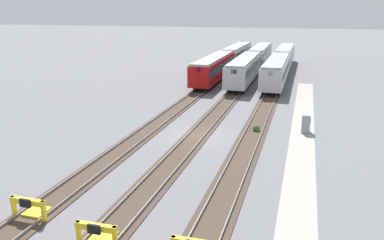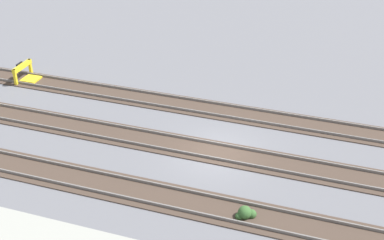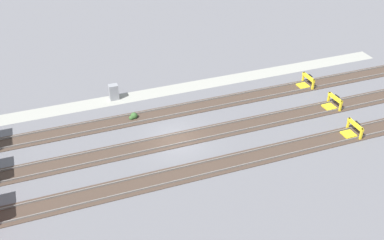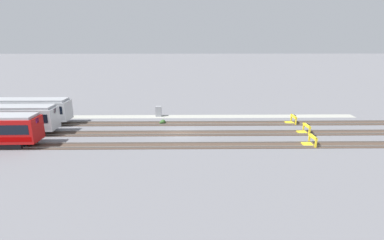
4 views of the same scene
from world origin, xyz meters
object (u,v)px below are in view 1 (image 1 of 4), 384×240
at_px(subway_car_front_row_leftmost, 260,55).
at_px(subway_car_front_row_left_inner, 237,54).
at_px(subway_car_front_row_right_inner, 214,68).
at_px(bumper_stop_near_inner_track, 99,234).
at_px(bumper_stop_middle_track, 32,208).
at_px(subway_car_back_row_leftmost, 245,69).
at_px(subway_car_front_row_centre, 285,56).
at_px(subway_car_front_row_rightmost, 276,71).
at_px(electrical_cabinet, 306,123).
at_px(weed_clump, 256,129).

distance_m(subway_car_front_row_leftmost, subway_car_front_row_left_inner, 4.46).
bearing_deg(subway_car_front_row_right_inner, subway_car_front_row_left_inner, -0.20).
bearing_deg(bumper_stop_near_inner_track, bumper_stop_middle_track, 76.98).
bearing_deg(subway_car_front_row_left_inner, subway_car_back_row_leftmost, -166.58).
bearing_deg(bumper_stop_near_inner_track, subway_car_front_row_leftmost, 0.00).
height_order(subway_car_front_row_centre, subway_car_front_row_right_inner, same).
height_order(subway_car_front_row_rightmost, electrical_cabinet, subway_car_front_row_rightmost).
distance_m(bumper_stop_near_inner_track, bumper_stop_middle_track, 4.64).
xyz_separation_m(subway_car_front_row_rightmost, bumper_stop_near_inner_track, (-40.82, 4.50, -1.53)).
relative_size(subway_car_front_row_left_inner, electrical_cabinet, 11.26).
bearing_deg(subway_car_front_row_right_inner, bumper_stop_near_inner_track, -173.66).
relative_size(subway_car_front_row_left_inner, subway_car_back_row_leftmost, 1.00).
bearing_deg(subway_car_front_row_leftmost, subway_car_front_row_rightmost, -166.44).
xyz_separation_m(subway_car_front_row_leftmost, weed_clump, (-40.78, -4.70, -1.80)).
height_order(subway_car_front_row_left_inner, subway_car_front_row_right_inner, same).
distance_m(subway_car_back_row_leftmost, weed_clump, 22.69).
distance_m(subway_car_front_row_centre, bumper_stop_near_inner_track, 59.69).
bearing_deg(electrical_cabinet, subway_car_front_row_centre, 6.14).
distance_m(subway_car_back_row_leftmost, electrical_cabinet, 22.95).
bearing_deg(bumper_stop_middle_track, bumper_stop_near_inner_track, -103.02).
height_order(subway_car_front_row_left_inner, weed_clump, subway_car_front_row_left_inner).
height_order(subway_car_front_row_leftmost, weed_clump, subway_car_front_row_leftmost).
bearing_deg(electrical_cabinet, bumper_stop_middle_track, 144.37).
xyz_separation_m(subway_car_front_row_right_inner, bumper_stop_near_inner_track, (-40.82, -4.53, -1.53)).
xyz_separation_m(subway_car_front_row_centre, bumper_stop_near_inner_track, (-59.50, 4.55, -1.53)).
height_order(subway_car_front_row_leftmost, bumper_stop_near_inner_track, subway_car_front_row_leftmost).
distance_m(bumper_stop_near_inner_track, weed_clump, 19.27).
xyz_separation_m(subway_car_front_row_leftmost, electrical_cabinet, (-39.80, -8.83, -1.24)).
xyz_separation_m(subway_car_back_row_leftmost, bumper_stop_near_inner_track, (-40.82, 0.00, -1.53)).
bearing_deg(subway_car_front_row_leftmost, weed_clump, -173.43).
height_order(subway_car_back_row_leftmost, bumper_stop_middle_track, subway_car_back_row_leftmost).
xyz_separation_m(subway_car_front_row_rightmost, bumper_stop_middle_track, (-39.77, 9.01, -1.53)).
height_order(subway_car_back_row_leftmost, electrical_cabinet, subway_car_back_row_leftmost).
bearing_deg(subway_car_front_row_rightmost, bumper_stop_near_inner_track, 173.71).
bearing_deg(weed_clump, subway_car_front_row_rightmost, 0.51).
relative_size(subway_car_front_row_right_inner, bumper_stop_near_inner_track, 8.97).
bearing_deg(bumper_stop_near_inner_track, weed_clump, -14.09).
height_order(bumper_stop_middle_track, electrical_cabinet, electrical_cabinet).
relative_size(electrical_cabinet, weed_clump, 1.74).
distance_m(subway_car_front_row_rightmost, subway_car_back_row_leftmost, 4.50).
height_order(subway_car_front_row_centre, subway_car_front_row_rightmost, same).
xyz_separation_m(subway_car_front_row_left_inner, weed_clump, (-40.85, -9.16, -1.80)).
bearing_deg(subway_car_front_row_right_inner, weed_clump, -157.36).
distance_m(subway_car_front_row_centre, subway_car_back_row_leftmost, 19.23).
height_order(bumper_stop_middle_track, weed_clump, bumper_stop_middle_track).
distance_m(subway_car_front_row_leftmost, subway_car_front_row_centre, 4.55).
bearing_deg(subway_car_front_row_rightmost, subway_car_front_row_left_inner, 25.58).
distance_m(subway_car_front_row_right_inner, subway_car_back_row_leftmost, 4.54).
bearing_deg(electrical_cabinet, weed_clump, 103.32).
relative_size(subway_car_front_row_left_inner, subway_car_front_row_rightmost, 1.00).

